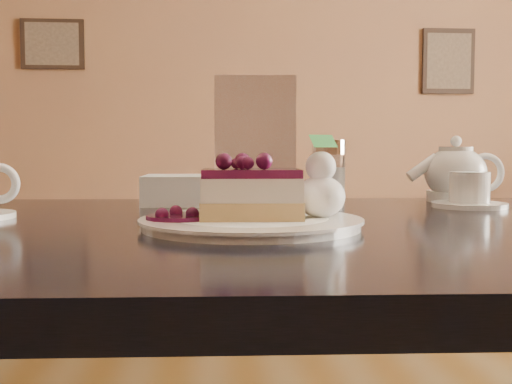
{
  "coord_description": "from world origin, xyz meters",
  "views": [
    {
      "loc": [
        -0.31,
        -0.4,
        0.87
      ],
      "look_at": [
        -0.25,
        0.31,
        0.82
      ],
      "focal_mm": 45.0,
      "sensor_mm": 36.0,
      "label": 1
    }
  ],
  "objects": [
    {
      "name": "tea_set",
      "position": [
        0.15,
        0.72,
        0.81
      ],
      "size": [
        0.16,
        0.23,
        0.11
      ],
      "color": "white",
      "rests_on": "main_table"
    },
    {
      "name": "cheesecake_slice",
      "position": [
        -0.25,
        0.38,
        0.81
      ],
      "size": [
        0.13,
        0.09,
        0.06
      ],
      "rotation": [
        0.0,
        0.0,
        -0.04
      ],
      "color": "tan",
      "rests_on": "dessert_plate"
    },
    {
      "name": "sugar_shaker",
      "position": [
        -0.08,
        0.72,
        0.83
      ],
      "size": [
        0.06,
        0.06,
        0.11
      ],
      "color": "white",
      "rests_on": "main_table"
    },
    {
      "name": "whipped_cream",
      "position": [
        -0.16,
        0.39,
        0.81
      ],
      "size": [
        0.06,
        0.06,
        0.05
      ],
      "color": "white",
      "rests_on": "dessert_plate"
    },
    {
      "name": "berry_sauce",
      "position": [
        -0.33,
        0.38,
        0.78
      ],
      "size": [
        0.08,
        0.08,
        0.01
      ],
      "primitive_type": "cylinder",
      "color": "#460F32",
      "rests_on": "dessert_plate"
    },
    {
      "name": "menu_card",
      "position": [
        -0.21,
        0.74,
        0.88
      ],
      "size": [
        0.14,
        0.04,
        0.23
      ],
      "primitive_type": "cube",
      "rotation": [
        0.0,
        0.0,
        -0.04
      ],
      "color": "silver",
      "rests_on": "main_table"
    },
    {
      "name": "main_table",
      "position": [
        -0.25,
        0.44,
        0.69
      ],
      "size": [
        1.26,
        0.87,
        0.77
      ],
      "rotation": [
        0.0,
        0.0,
        -0.04
      ],
      "color": "black",
      "rests_on": "ground"
    },
    {
      "name": "napkin_stack",
      "position": [
        -0.35,
        0.72,
        0.79
      ],
      "size": [
        0.13,
        0.13,
        0.05
      ],
      "primitive_type": "cube",
      "rotation": [
        0.0,
        0.0,
        -0.04
      ],
      "color": "white",
      "rests_on": "main_table"
    },
    {
      "name": "dessert_plate",
      "position": [
        -0.25,
        0.38,
        0.77
      ],
      "size": [
        0.27,
        0.27,
        0.01
      ],
      "primitive_type": "cylinder",
      "color": "white",
      "rests_on": "main_table"
    }
  ]
}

